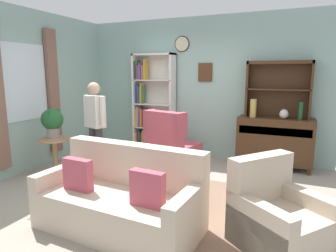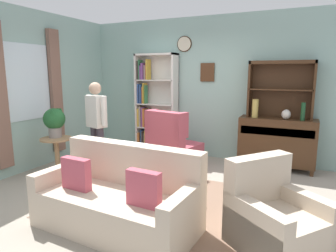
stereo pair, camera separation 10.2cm
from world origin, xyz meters
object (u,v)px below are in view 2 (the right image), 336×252
coffee_table (161,178)px  plant_stand (57,152)px  vase_tall (255,108)px  person_reading (97,122)px  bookshelf (152,107)px  bottle_wine (303,112)px  sideboard (277,141)px  wingback_chair (172,146)px  sideboard_hutch (281,81)px  armchair_floral (275,220)px  book_stack (153,171)px  vase_round (286,114)px  potted_plant_large (55,120)px  couch_floral (119,200)px

coffee_table → plant_stand: bearing=172.1°
vase_tall → person_reading: 2.78m
bookshelf → bottle_wine: 2.95m
sideboard → wingback_chair: (-1.74, -0.70, -0.13)m
vase_tall → bottle_wine: (0.78, -0.01, -0.01)m
sideboard → coffee_table: bearing=-119.5°
sideboard_hutch → person_reading: 3.27m
armchair_floral → sideboard: bearing=95.0°
person_reading → book_stack: bearing=-24.4°
armchair_floral → coffee_table: (-1.46, 0.44, 0.06)m
sideboard → wingback_chair: wingback_chair is taller
vase_round → potted_plant_large: 3.95m
person_reading → book_stack: (1.40, -0.63, -0.46)m
bottle_wine → couch_floral: bearing=-122.3°
sideboard → couch_floral: size_ratio=0.70×
wingback_chair → coffee_table: wingback_chair is taller
sideboard_hutch → couch_floral: sideboard_hutch is taller
wingback_chair → person_reading: person_reading is taller
sideboard_hutch → armchair_floral: (0.23, -2.72, -1.27)m
sideboard_hutch → wingback_chair: 2.25m
book_stack → vase_tall: bearing=66.5°
sideboard → coffee_table: sideboard is taller
bookshelf → person_reading: 1.68m
bookshelf → couch_floral: bearing=-68.8°
sideboard → sideboard_hutch: 1.06m
bottle_wine → vase_round: bearing=175.1°
potted_plant_large → book_stack: bearing=-10.7°
bottle_wine → bookshelf: bearing=176.6°
armchair_floral → coffee_table: bearing=163.4°
sideboard → book_stack: sideboard is taller
bottle_wine → plant_stand: bearing=-154.5°
couch_floral → bookshelf: bearing=111.2°
couch_floral → plant_stand: (-1.96, 1.03, 0.07)m
coffee_table → book_stack: 0.14m
vase_tall → potted_plant_large: bearing=-149.9°
wingback_chair → bottle_wine: bearing=16.1°
bottle_wine → coffee_table: bearing=-127.9°
armchair_floral → coffee_table: armchair_floral is taller
vase_tall → book_stack: size_ratio=1.55×
bookshelf → sideboard: 2.60m
couch_floral → armchair_floral: couch_floral is taller
bookshelf → vase_round: bearing=-3.2°
bottle_wine → book_stack: (-1.71, -2.14, -0.62)m
vase_round → couch_floral: (-1.52, -2.84, -0.69)m
vase_round → bottle_wine: 0.27m
vase_tall → armchair_floral: vase_tall is taller
vase_tall → vase_round: 0.53m
sideboard_hutch → plant_stand: 4.07m
sideboard_hutch → coffee_table: sideboard_hutch is taller
bookshelf → plant_stand: 2.20m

